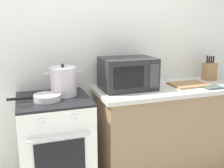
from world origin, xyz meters
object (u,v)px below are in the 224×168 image
stove (56,148)px  frying_pan (46,97)px  microwave (128,74)px  cutting_board (189,85)px  knife_block (209,71)px  stock_pot (63,81)px  oven_mitt (212,87)px

stove → frying_pan: frying_pan is taller
microwave → cutting_board: 0.65m
microwave → knife_block: bearing=3.6°
stock_pot → knife_block: size_ratio=1.16×
stove → oven_mitt: bearing=-6.0°
stove → knife_block: 1.80m
stock_pot → knife_block: 1.60m
stove → stock_pot: 0.60m
microwave → cutting_board: bearing=-7.0°
cutting_board → oven_mitt: size_ratio=2.00×
microwave → knife_block: (0.99, 0.06, -0.05)m
oven_mitt → cutting_board: bearing=134.8°
stove → knife_block: bearing=4.7°
cutting_board → knife_block: knife_block is taller
stock_pot → microwave: size_ratio=0.63×
stove → oven_mitt: (1.50, -0.16, 0.47)m
stove → knife_block: (1.70, 0.14, 0.56)m
stock_pot → cutting_board: stock_pot is taller
microwave → oven_mitt: microwave is taller
frying_pan → knife_block: bearing=6.2°
frying_pan → stove: bearing=40.7°
stock_pot → microwave: microwave is taller
cutting_board → oven_mitt: cutting_board is taller
stove → frying_pan: bearing=-139.3°
frying_pan → oven_mitt: 1.57m
cutting_board → knife_block: (0.36, 0.14, 0.09)m
knife_block → oven_mitt: 0.37m
stock_pot → frying_pan: stock_pot is taller
frying_pan → cutting_board: size_ratio=1.17×
stock_pot → oven_mitt: bearing=-8.9°
stock_pot → microwave: bearing=1.8°
frying_pan → cutting_board: (1.41, 0.05, -0.02)m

